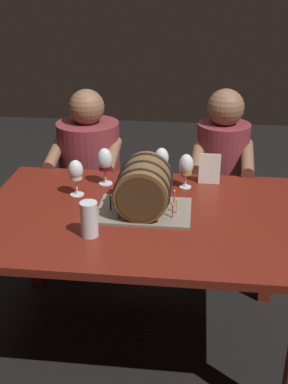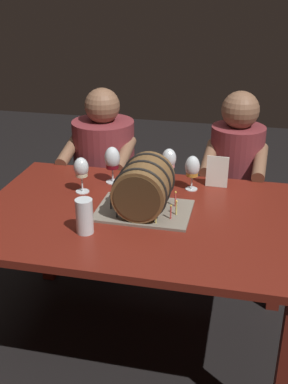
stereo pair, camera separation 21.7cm
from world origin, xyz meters
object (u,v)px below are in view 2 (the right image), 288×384
(dining_table, at_px, (139,232))
(beer_pint, at_px, (85,217))
(wine_glass_white, at_px, (81,169))
(wine_glass_amber, at_px, (192,168))
(barrel_cake, at_px, (144,188))
(person_seated_right, at_px, (233,197))
(menu_card, at_px, (217,172))
(wine_glass_red, at_px, (112,160))
(wine_glass_empty, at_px, (145,164))
(wine_glass_rose, at_px, (169,160))
(person_seated_left, at_px, (105,182))

(dining_table, xyz_separation_m, beer_pint, (-0.18, -0.22, 0.17))
(wine_glass_white, xyz_separation_m, wine_glass_amber, (0.53, 0.15, -0.01))
(dining_table, height_order, barrel_cake, barrel_cake)
(dining_table, xyz_separation_m, person_seated_right, (0.40, 0.76, -0.13))
(beer_pint, distance_m, menu_card, 0.78)
(wine_glass_white, height_order, person_seated_right, person_seated_right)
(barrel_cake, distance_m, wine_glass_red, 0.38)
(wine_glass_empty, height_order, menu_card, wine_glass_empty)
(wine_glass_rose, distance_m, person_seated_right, 0.61)
(wine_glass_white, xyz_separation_m, person_seated_left, (-0.07, 0.59, -0.33))
(wine_glass_rose, height_order, menu_card, wine_glass_rose)
(barrel_cake, relative_size, wine_glass_amber, 2.39)
(dining_table, bearing_deg, beer_pint, -129.14)
(barrel_cake, height_order, wine_glass_white, barrel_cake)
(menu_card, height_order, person_seated_right, person_seated_right)
(person_seated_right, bearing_deg, beer_pint, -120.64)
(wine_glass_red, bearing_deg, wine_glass_amber, 0.01)
(wine_glass_red, relative_size, wine_glass_white, 1.07)
(wine_glass_rose, bearing_deg, wine_glass_white, -151.70)
(person_seated_left, bearing_deg, menu_card, -27.62)
(dining_table, xyz_separation_m, wine_glass_empty, (-0.04, 0.31, 0.22))
(barrel_cake, height_order, person_seated_right, person_seated_right)
(wine_glass_red, xyz_separation_m, wine_glass_rose, (0.28, 0.06, -0.00))
(barrel_cake, bearing_deg, wine_glass_rose, 82.15)
(barrel_cake, xyz_separation_m, wine_glass_white, (-0.35, 0.15, 0.00))
(person_seated_right, bearing_deg, person_seated_left, 179.96)
(dining_table, height_order, wine_glass_white, wine_glass_white)
(dining_table, xyz_separation_m, person_seated_left, (-0.40, 0.76, -0.11))
(person_seated_right, bearing_deg, menu_card, -102.24)
(wine_glass_red, height_order, wine_glass_amber, wine_glass_red)
(wine_glass_red, distance_m, beer_pint, 0.54)
(dining_table, relative_size, wine_glass_amber, 8.24)
(dining_table, relative_size, wine_glass_empty, 8.60)
(dining_table, distance_m, barrel_cake, 0.22)
(menu_card, bearing_deg, wine_glass_empty, -167.59)
(wine_glass_rose, bearing_deg, wine_glass_amber, -26.31)
(wine_glass_red, xyz_separation_m, wine_glass_amber, (0.41, 0.00, -0.01))
(beer_pint, relative_size, menu_card, 0.95)
(menu_card, bearing_deg, wine_glass_amber, -149.44)
(barrel_cake, distance_m, wine_glass_empty, 0.30)
(wine_glass_white, height_order, person_seated_left, person_seated_left)
(dining_table, relative_size, person_seated_right, 1.28)
(dining_table, bearing_deg, barrel_cake, 42.03)
(wine_glass_amber, bearing_deg, wine_glass_red, -179.99)
(menu_card, bearing_deg, dining_table, -128.28)
(barrel_cake, relative_size, person_seated_right, 0.37)
(dining_table, bearing_deg, wine_glass_rose, 79.55)
(menu_card, height_order, person_seated_left, person_seated_left)
(wine_glass_rose, xyz_separation_m, wine_glass_amber, (0.13, -0.06, -0.01))
(barrel_cake, xyz_separation_m, wine_glass_red, (-0.23, 0.30, 0.01))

